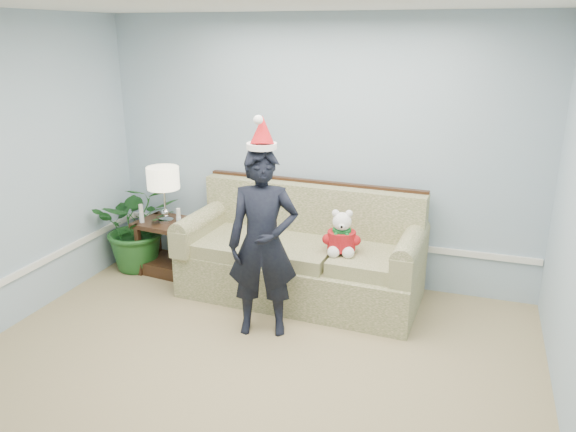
# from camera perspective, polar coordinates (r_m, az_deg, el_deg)

# --- Properties ---
(room_shell) EXTENTS (4.54, 5.04, 2.74)m
(room_shell) POSITION_cam_1_polar(r_m,az_deg,el_deg) (3.48, -8.63, -1.48)
(room_shell) COLOR tan
(room_shell) RESTS_ON ground
(wainscot_trim) EXTENTS (4.49, 4.99, 0.06)m
(wainscot_trim) POSITION_cam_1_polar(r_m,az_deg,el_deg) (5.32, -13.72, -5.17)
(wainscot_trim) COLOR white
(wainscot_trim) RESTS_ON room_shell
(sofa) EXTENTS (2.35, 1.09, 1.08)m
(sofa) POSITION_cam_1_polar(r_m,az_deg,el_deg) (5.58, 1.47, -4.24)
(sofa) COLOR #53642F
(sofa) RESTS_ON room_shell
(side_table) EXTENTS (0.66, 0.57, 0.58)m
(side_table) POSITION_cam_1_polar(r_m,az_deg,el_deg) (6.27, -12.05, -3.58)
(side_table) COLOR #3E2116
(side_table) RESTS_ON room_shell
(table_lamp) EXTENTS (0.34, 0.34, 0.60)m
(table_lamp) POSITION_cam_1_polar(r_m,az_deg,el_deg) (5.99, -12.57, 3.55)
(table_lamp) COLOR silver
(table_lamp) RESTS_ON side_table
(candle_pair) EXTENTS (0.50, 0.05, 0.20)m
(candle_pair) POSITION_cam_1_polar(r_m,az_deg,el_deg) (6.02, -12.90, -0.03)
(candle_pair) COLOR silver
(candle_pair) RESTS_ON side_table
(houseplant) EXTENTS (1.17, 1.13, 1.00)m
(houseplant) POSITION_cam_1_polar(r_m,az_deg,el_deg) (6.35, -14.96, -0.91)
(houseplant) COLOR #1F5721
(houseplant) RESTS_ON room_shell
(man) EXTENTS (0.68, 0.55, 1.63)m
(man) POSITION_cam_1_polar(r_m,az_deg,el_deg) (4.73, -2.55, -2.83)
(man) COLOR black
(man) RESTS_ON room_shell
(santa_hat) EXTENTS (0.30, 0.33, 0.29)m
(santa_hat) POSITION_cam_1_polar(r_m,az_deg,el_deg) (4.49, -2.65, 8.37)
(santa_hat) COLOR white
(santa_hat) RESTS_ON man
(teddy_bear) EXTENTS (0.31, 0.32, 0.42)m
(teddy_bear) POSITION_cam_1_polar(r_m,az_deg,el_deg) (5.16, 5.44, -2.21)
(teddy_bear) COLOR white
(teddy_bear) RESTS_ON sofa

